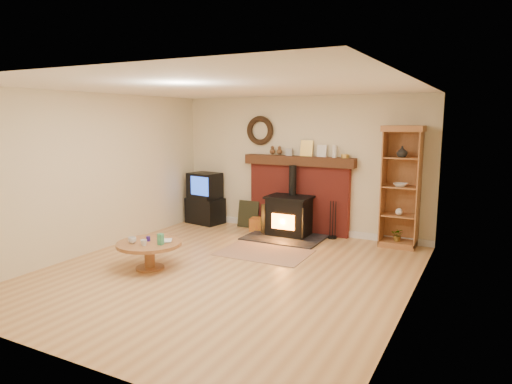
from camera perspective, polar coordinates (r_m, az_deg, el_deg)
The scene contains 11 objects.
ground at distance 6.67m, azimuth -3.67°, elevation -9.98°, with size 5.50×5.50×0.00m, color tan.
room_shell at distance 6.41m, azimuth -3.52°, elevation 4.95°, with size 5.02×5.52×2.61m.
chimney_breast at distance 8.80m, azimuth 5.35°, elevation 0.09°, with size 2.20×0.22×1.78m.
wood_stove at distance 8.54m, azimuth 4.08°, elevation -3.11°, with size 1.40×1.00×1.32m.
area_rug at distance 7.56m, azimuth 1.03°, elevation -7.59°, with size 1.46×1.00×0.01m, color brown.
tv_unit at distance 9.63m, azimuth -6.39°, elevation -0.90°, with size 0.80×0.62×1.06m.
curio_cabinet at distance 8.13m, azimuth 17.68°, elevation 0.60°, with size 0.66×0.48×2.07m.
firelog_box at distance 8.97m, azimuth 0.61°, elevation -4.09°, with size 0.41×0.25×0.25m, color gold.
leaning_painting at distance 9.23m, azimuth -0.97°, elevation -2.78°, with size 0.45×0.03×0.54m, color black.
fire_tools at distance 8.52m, azimuth 9.54°, elevation -4.88°, with size 0.16×0.16×0.70m.
coffee_table at distance 6.89m, azimuth -13.21°, elevation -6.73°, with size 0.94×0.94×0.56m.
Camera 1 is at (3.30, -5.37, 2.19)m, focal length 32.00 mm.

